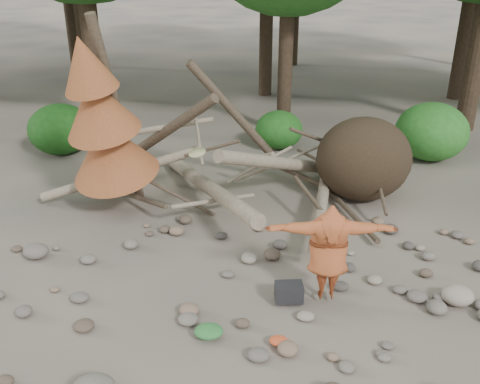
{
  "coord_description": "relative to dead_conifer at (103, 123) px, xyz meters",
  "views": [
    {
      "loc": [
        0.04,
        -7.33,
        5.43
      ],
      "look_at": [
        -0.19,
        1.5,
        1.4
      ],
      "focal_mm": 40.0,
      "sensor_mm": 36.0,
      "label": 1
    }
  ],
  "objects": [
    {
      "name": "bush_right",
      "position": [
        8.12,
        3.63,
        -1.31
      ],
      "size": [
        2.0,
        2.0,
        1.6
      ],
      "primitive_type": "ellipsoid",
      "color": "#2C7725",
      "rests_on": "ground"
    },
    {
      "name": "cloth_green",
      "position": [
        2.51,
        -4.21,
        -2.03
      ],
      "size": [
        0.44,
        0.37,
        0.17
      ],
      "primitive_type": "ellipsoid",
      "color": "#2B6B2F",
      "rests_on": "ground"
    },
    {
      "name": "deadfall_pile",
      "position": [
        5.13,
        0.87,
        -1.16
      ],
      "size": [
        8.55,
        5.24,
        3.3
      ],
      "color": "#332619",
      "rests_on": "ground"
    },
    {
      "name": "bush_left",
      "position": [
        -2.38,
        3.83,
        -1.39
      ],
      "size": [
        1.8,
        1.8,
        1.44
      ],
      "primitive_type": "ellipsoid",
      "color": "#194F15",
      "rests_on": "ground"
    },
    {
      "name": "boulder_mid_right",
      "position": [
        6.6,
        -3.22,
        -1.95
      ],
      "size": [
        0.53,
        0.48,
        0.32
      ],
      "primitive_type": "ellipsoid",
      "color": "gray",
      "rests_on": "ground"
    },
    {
      "name": "bush_mid",
      "position": [
        3.92,
        4.43,
        -1.55
      ],
      "size": [
        1.4,
        1.4,
        1.12
      ],
      "primitive_type": "ellipsoid",
      "color": "#23641D",
      "rests_on": "ground"
    },
    {
      "name": "cloth_orange",
      "position": [
        3.56,
        -4.36,
        -2.06
      ],
      "size": [
        0.28,
        0.23,
        0.1
      ],
      "primitive_type": "ellipsoid",
      "color": "#BE4320",
      "rests_on": "ground"
    },
    {
      "name": "frisbee_thrower",
      "position": [
        4.4,
        -3.16,
        -1.17
      ],
      "size": [
        3.35,
        0.86,
        2.47
      ],
      "color": "#A24924",
      "rests_on": "ground"
    },
    {
      "name": "dead_conifer",
      "position": [
        0.0,
        0.0,
        0.0
      ],
      "size": [
        2.06,
        2.16,
        4.35
      ],
      "color": "#4C3F30",
      "rests_on": "ground"
    },
    {
      "name": "backpack",
      "position": [
        3.78,
        -3.28,
        -1.96
      ],
      "size": [
        0.48,
        0.34,
        0.31
      ],
      "primitive_type": "cube",
      "rotation": [
        0.0,
        0.0,
        0.08
      ],
      "color": "black",
      "rests_on": "ground"
    },
    {
      "name": "ground",
      "position": [
        3.12,
        -3.37,
        -2.11
      ],
      "size": [
        120.0,
        120.0,
        0.0
      ],
      "primitive_type": "plane",
      "color": "#514C44",
      "rests_on": "ground"
    },
    {
      "name": "boulder_mid_left",
      "position": [
        -1.0,
        -1.95,
        -1.97
      ],
      "size": [
        0.48,
        0.43,
        0.29
      ],
      "primitive_type": "ellipsoid",
      "color": "#655D55",
      "rests_on": "ground"
    }
  ]
}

